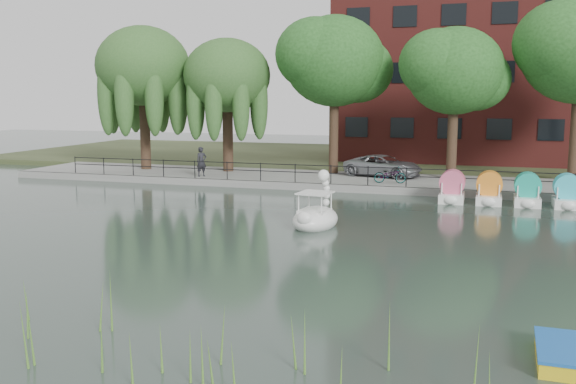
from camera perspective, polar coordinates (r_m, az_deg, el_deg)
The scene contains 17 objects.
ground_plane at distance 22.04m, azimuth -4.38°, elevation -4.77°, with size 120.00×120.00×0.00m, color #42504B.
promenade at distance 37.10m, azimuth 4.83°, elevation 1.00°, with size 40.00×6.00×0.40m, color gray.
kerb at distance 34.25m, azimuth 3.74°, elevation 0.38°, with size 40.00×0.25×0.40m, color gray.
land_strip at distance 50.77m, azimuth 8.30°, elevation 2.96°, with size 60.00×22.00×0.36m, color #47512D.
railing at distance 34.32m, azimuth 3.84°, elevation 1.98°, with size 32.00×0.05×1.00m.
apartment_building at distance 50.05m, azimuth 16.67°, elevation 13.14°, with size 20.00×10.07×18.00m.
willow_left at distance 42.06m, azimuth -12.77°, elevation 10.82°, with size 5.88×5.88×9.01m.
willow_mid at distance 40.03m, azimuth -5.44°, elevation 10.22°, with size 5.32×5.32×8.15m.
broadleaf_center at distance 39.00m, azimuth 4.15°, elevation 11.48°, with size 6.00×6.00×9.25m.
broadleaf_right at distance 37.47m, azimuth 14.60°, elevation 10.31°, with size 5.40×5.40×8.32m.
minivan at distance 37.68m, azimuth 8.46°, elevation 2.46°, with size 5.17×2.38×1.44m, color gray.
bicycle at distance 34.90m, azimuth 9.05°, elevation 1.60°, with size 1.72×0.60×1.00m, color gray.
pedestrian at distance 37.63m, azimuth -7.70°, elevation 2.88°, with size 0.71×0.48×1.98m, color black.
swan_boat at distance 25.02m, azimuth 2.50°, elevation -2.03°, with size 1.90×2.73×2.16m.
pedal_boat_row at distance 31.84m, azimuth 22.03°, elevation -0.12°, with size 9.65×1.70×1.40m.
yellow_rowboat at distance 13.71m, azimuth 23.22°, elevation -13.06°, with size 1.02×1.93×0.35m.
reed_bank at distance 12.81m, azimuth -12.05°, elevation -12.10°, with size 24.00×2.40×1.20m.
Camera 1 is at (8.01, -19.89, 5.09)m, focal length 40.00 mm.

